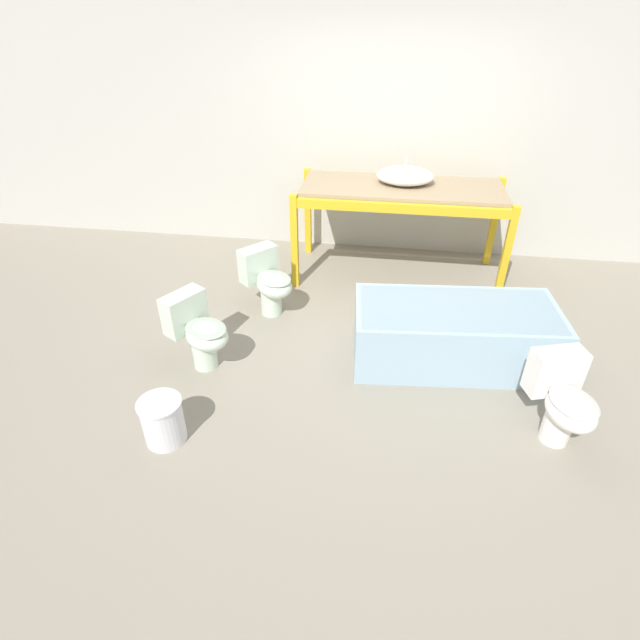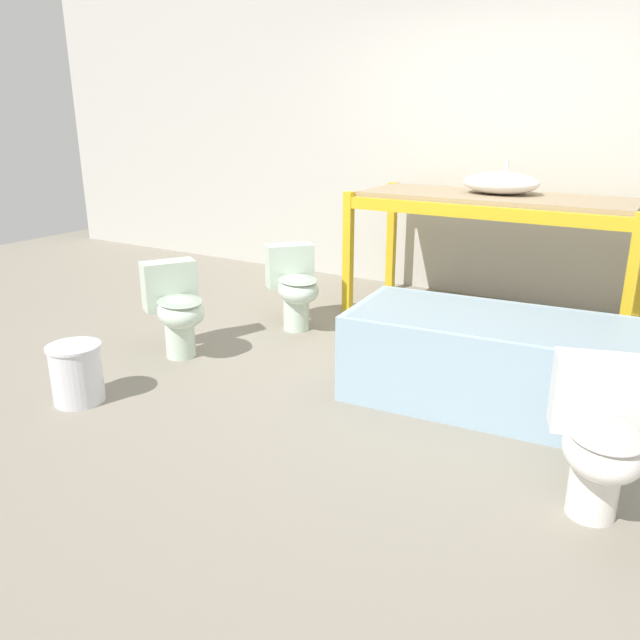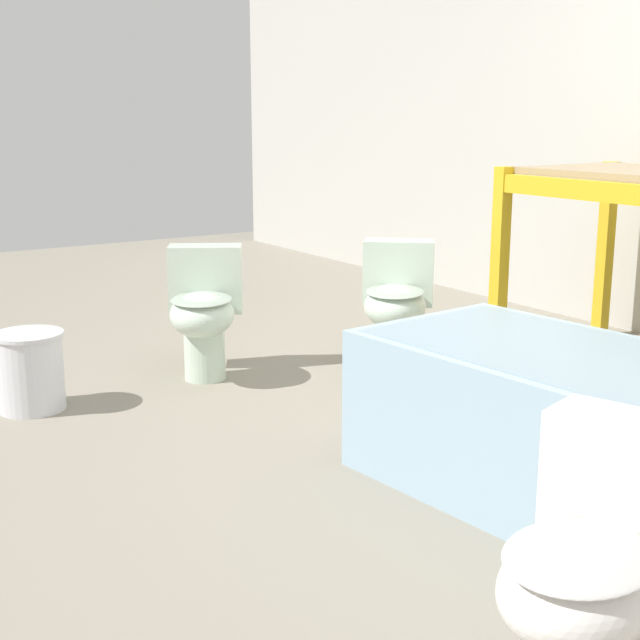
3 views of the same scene
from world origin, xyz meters
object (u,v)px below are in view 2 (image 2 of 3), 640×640
toilet_far (600,435)px  toilet_near (295,285)px  bathtub_main (496,355)px  sink_basin (501,183)px  toilet_extra (177,306)px  bucket_white (77,372)px

toilet_far → toilet_near: bearing=133.8°
bathtub_main → toilet_far: toilet_far is taller
sink_basin → bathtub_main: 1.81m
toilet_near → toilet_extra: bearing=-160.6°
sink_basin → toilet_near: bearing=-139.9°
bathtub_main → toilet_near: (-1.71, 0.52, 0.05)m
toilet_near → sink_basin: bearing=-8.0°
toilet_far → bucket_white: bearing=172.0°
toilet_near → bucket_white: size_ratio=1.82×
sink_basin → toilet_far: (1.14, -2.35, -0.74)m
bathtub_main → toilet_far: bearing=-55.8°
toilet_far → toilet_extra: 2.76m
bathtub_main → bucket_white: (-2.05, -1.23, -0.11)m
bathtub_main → toilet_extra: toilet_extra is taller
toilet_far → sink_basin: bearing=98.9°
bucket_white → toilet_far: bearing=9.0°
toilet_far → toilet_extra: same height
toilet_near → bucket_white: (-0.34, -1.75, -0.17)m
toilet_extra → sink_basin: bearing=-8.8°
toilet_extra → bucket_white: bearing=-147.5°
toilet_far → bucket_white: (-2.70, -0.43, -0.17)m
bathtub_main → toilet_near: bearing=157.9°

